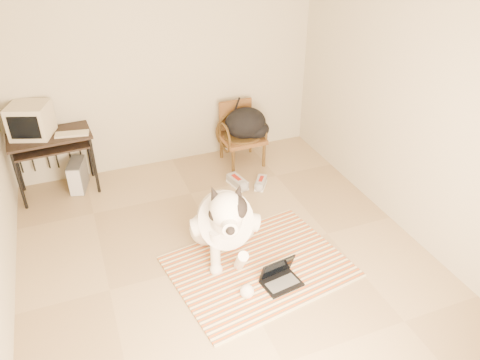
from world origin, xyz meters
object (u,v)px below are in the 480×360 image
laptop (280,277)px  backpack (247,124)px  crt_monitor (30,120)px  pc_tower (78,175)px  rattan_chair (241,133)px  computer_desk (51,144)px  dog (224,221)px

laptop → backpack: 2.44m
crt_monitor → pc_tower: (0.38, -0.07, -0.78)m
laptop → rattan_chair: bearing=77.3°
crt_monitor → rattan_chair: crt_monitor is taller
computer_desk → crt_monitor: size_ratio=1.80×
dog → backpack: bearing=61.3°
crt_monitor → computer_desk: bearing=-23.7°
pc_tower → backpack: bearing=-3.3°
pc_tower → backpack: backpack is taller
pc_tower → backpack: 2.26m
laptop → pc_tower: bearing=123.5°
backpack → rattan_chair: bearing=137.1°
crt_monitor → rattan_chair: bearing=-3.0°
rattan_chair → crt_monitor: bearing=177.0°
backpack → crt_monitor: bearing=175.6°
computer_desk → pc_tower: computer_desk is taller
crt_monitor → rattan_chair: (2.53, -0.13, -0.55)m
computer_desk → crt_monitor: crt_monitor is taller
computer_desk → pc_tower: size_ratio=2.25×
computer_desk → pc_tower: bearing=0.0°
crt_monitor → pc_tower: 0.87m
pc_tower → backpack: size_ratio=0.73×
pc_tower → laptop: bearing=-56.5°
computer_desk → crt_monitor: bearing=156.3°
pc_tower → rattan_chair: bearing=-1.7°
laptop → computer_desk: computer_desk is taller
dog → pc_tower: bearing=124.6°
rattan_chair → backpack: bearing=-42.9°
computer_desk → pc_tower: (0.22, 0.00, -0.48)m
laptop → crt_monitor: size_ratio=0.73×
crt_monitor → pc_tower: crt_monitor is taller
crt_monitor → backpack: bearing=-4.4°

